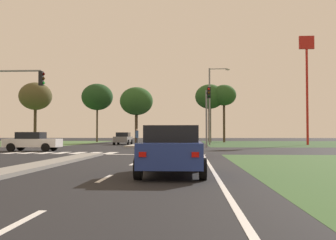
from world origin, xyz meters
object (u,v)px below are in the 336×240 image
at_px(street_lamp_third, 211,102).
at_px(treeline_second, 97,97).
at_px(car_white_fourth, 32,141).
at_px(car_maroon_third, 183,144).
at_px(treeline_fifth, 224,96).
at_px(treeline_third, 136,101).
at_px(car_grey_second, 123,138).
at_px(treeline_near, 35,96).
at_px(traffic_signal_near_left, 8,95).
at_px(car_blue_near, 172,150).
at_px(pedestrian_at_median, 137,135).
at_px(fastfood_pole_sign, 307,66).
at_px(traffic_signal_far_right, 207,106).
at_px(treeline_fourth, 210,97).

distance_m(street_lamp_third, treeline_second, 24.77).
bearing_deg(car_white_fourth, car_maroon_third, 60.02).
bearing_deg(treeline_fifth, car_maroon_third, -98.12).
distance_m(treeline_third, treeline_fifth, 13.98).
distance_m(car_grey_second, treeline_near, 22.26).
relative_size(car_maroon_third, street_lamp_third, 0.45).
xyz_separation_m(traffic_signal_near_left, treeline_third, (3.94, 34.96, 2.38)).
distance_m(car_blue_near, treeline_near, 56.06).
xyz_separation_m(traffic_signal_near_left, treeline_second, (-3.24, 39.60, 3.51)).
height_order(car_blue_near, car_grey_second, car_blue_near).
bearing_deg(pedestrian_at_median, street_lamp_third, 102.44).
height_order(fastfood_pole_sign, treeline_third, fastfood_pole_sign).
distance_m(traffic_signal_far_right, treeline_second, 33.33).
bearing_deg(car_blue_near, traffic_signal_far_right, 84.99).
xyz_separation_m(traffic_signal_far_right, fastfood_pole_sign, (12.59, 12.12, 5.63)).
bearing_deg(car_maroon_third, car_white_fourth, 150.02).
bearing_deg(treeline_fifth, pedestrian_at_median, -119.66).
height_order(pedestrian_at_median, treeline_fourth, treeline_fourth).
relative_size(car_maroon_third, traffic_signal_near_left, 0.73).
bearing_deg(pedestrian_at_median, car_white_fourth, -40.57).
bearing_deg(treeline_third, traffic_signal_near_left, -96.43).
relative_size(traffic_signal_near_left, pedestrian_at_median, 3.29).
bearing_deg(treeline_fifth, treeline_fourth, 164.17).
xyz_separation_m(traffic_signal_far_right, treeline_second, (-17.05, 28.42, 3.54)).
relative_size(street_lamp_third, treeline_fourth, 1.00).
relative_size(treeline_fourth, treeline_fifth, 1.02).
relative_size(car_grey_second, traffic_signal_near_left, 0.78).
bearing_deg(fastfood_pole_sign, treeline_fifth, 121.17).
relative_size(car_white_fourth, treeline_second, 0.44).
relative_size(car_blue_near, car_grey_second, 0.96).
xyz_separation_m(car_blue_near, car_maroon_third, (0.13, 10.67, -0.05)).
height_order(treeline_near, treeline_fifth, treeline_near).
relative_size(fastfood_pole_sign, treeline_second, 1.37).
bearing_deg(car_grey_second, car_white_fourth, 78.72).
distance_m(car_white_fourth, treeline_second, 36.12).
height_order(car_maroon_third, fastfood_pole_sign, fastfood_pole_sign).
height_order(car_blue_near, car_maroon_third, car_blue_near).
bearing_deg(treeline_fifth, traffic_signal_far_right, -98.00).
xyz_separation_m(treeline_fourth, treeline_fifth, (2.24, -0.64, 0.15)).
height_order(car_grey_second, treeline_second, treeline_second).
distance_m(car_grey_second, treeline_fifth, 21.00).
height_order(car_maroon_third, traffic_signal_near_left, traffic_signal_near_left).
distance_m(car_maroon_third, car_white_fourth, 13.60).
xyz_separation_m(street_lamp_third, treeline_third, (-10.84, 12.21, 1.09)).
xyz_separation_m(car_blue_near, treeline_fifth, (5.90, 51.12, 6.61)).
xyz_separation_m(car_grey_second, car_maroon_third, (7.95, -26.00, -0.02)).
xyz_separation_m(car_blue_near, car_grey_second, (-7.82, 36.67, -0.03)).
distance_m(car_maroon_third, treeline_fourth, 41.74).
bearing_deg(treeline_second, car_white_fourth, -84.72).
bearing_deg(pedestrian_at_median, traffic_signal_near_left, -35.38).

